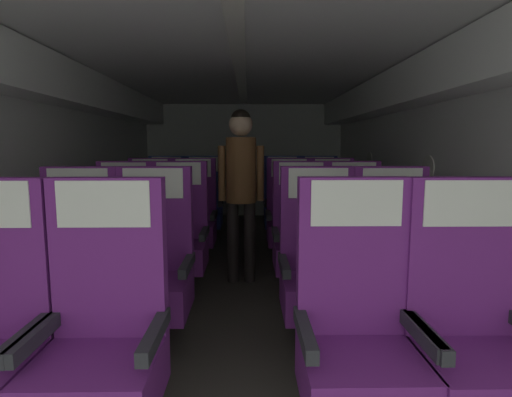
% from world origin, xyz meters
% --- Properties ---
extents(ground, '(3.84, 7.93, 0.02)m').
position_xyz_m(ground, '(0.00, 3.76, -0.01)').
color(ground, '#3D3833').
extents(fuselage_shell, '(3.72, 7.58, 2.11)m').
position_xyz_m(fuselage_shell, '(0.00, 4.04, 1.54)').
color(fuselage_shell, silver).
rests_on(fuselage_shell, ground).
extents(seat_a_left_aisle, '(0.52, 0.49, 1.16)m').
position_xyz_m(seat_a_left_aisle, '(-0.54, 1.57, 0.48)').
color(seat_a_left_aisle, '#38383D').
rests_on(seat_a_left_aisle, ground).
extents(seat_a_right_aisle, '(0.52, 0.49, 1.16)m').
position_xyz_m(seat_a_right_aisle, '(1.03, 1.56, 0.48)').
color(seat_a_right_aisle, '#38383D').
rests_on(seat_a_right_aisle, ground).
extents(seat_a_right_window, '(0.52, 0.49, 1.16)m').
position_xyz_m(seat_a_right_window, '(0.55, 1.58, 0.48)').
color(seat_a_right_window, '#38383D').
rests_on(seat_a_right_window, ground).
extents(seat_b_left_window, '(0.52, 0.49, 1.16)m').
position_xyz_m(seat_b_left_window, '(-1.04, 2.53, 0.48)').
color(seat_b_left_window, '#38383D').
rests_on(seat_b_left_window, ground).
extents(seat_b_left_aisle, '(0.52, 0.49, 1.16)m').
position_xyz_m(seat_b_left_aisle, '(-0.55, 2.54, 0.48)').
color(seat_b_left_aisle, '#38383D').
rests_on(seat_b_left_aisle, ground).
extents(seat_b_right_aisle, '(0.52, 0.49, 1.16)m').
position_xyz_m(seat_b_right_aisle, '(1.03, 2.52, 0.48)').
color(seat_b_right_aisle, '#38383D').
rests_on(seat_b_right_aisle, ground).
extents(seat_b_right_window, '(0.52, 0.49, 1.16)m').
position_xyz_m(seat_b_right_window, '(0.54, 2.53, 0.48)').
color(seat_b_right_window, '#38383D').
rests_on(seat_b_right_window, ground).
extents(seat_c_left_window, '(0.52, 0.49, 1.16)m').
position_xyz_m(seat_c_left_window, '(-1.03, 3.49, 0.48)').
color(seat_c_left_window, '#38383D').
rests_on(seat_c_left_window, ground).
extents(seat_c_left_aisle, '(0.52, 0.49, 1.16)m').
position_xyz_m(seat_c_left_aisle, '(-0.54, 3.50, 0.48)').
color(seat_c_left_aisle, '#38383D').
rests_on(seat_c_left_aisle, ground).
extents(seat_c_right_aisle, '(0.52, 0.49, 1.16)m').
position_xyz_m(seat_c_right_aisle, '(1.02, 3.48, 0.48)').
color(seat_c_right_aisle, '#38383D').
rests_on(seat_c_right_aisle, ground).
extents(seat_c_right_window, '(0.52, 0.49, 1.16)m').
position_xyz_m(seat_c_right_window, '(0.55, 3.48, 0.48)').
color(seat_c_right_window, '#38383D').
rests_on(seat_c_right_window, ground).
extents(seat_d_left_window, '(0.52, 0.49, 1.16)m').
position_xyz_m(seat_d_left_window, '(-1.03, 4.45, 0.48)').
color(seat_d_left_window, '#38383D').
rests_on(seat_d_left_window, ground).
extents(seat_d_left_aisle, '(0.52, 0.49, 1.16)m').
position_xyz_m(seat_d_left_aisle, '(-0.54, 4.43, 0.48)').
color(seat_d_left_aisle, '#38383D').
rests_on(seat_d_left_aisle, ground).
extents(seat_d_right_aisle, '(0.52, 0.49, 1.16)m').
position_xyz_m(seat_d_right_aisle, '(1.02, 4.43, 0.48)').
color(seat_d_right_aisle, '#38383D').
rests_on(seat_d_right_aisle, ground).
extents(seat_d_right_window, '(0.52, 0.49, 1.16)m').
position_xyz_m(seat_d_right_window, '(0.54, 4.43, 0.48)').
color(seat_d_right_window, '#38383D').
rests_on(seat_d_right_window, ground).
extents(seat_e_left_window, '(0.52, 0.49, 1.16)m').
position_xyz_m(seat_e_left_window, '(-1.03, 5.40, 0.48)').
color(seat_e_left_window, '#38383D').
rests_on(seat_e_left_window, ground).
extents(seat_e_left_aisle, '(0.52, 0.49, 1.16)m').
position_xyz_m(seat_e_left_aisle, '(-0.53, 5.41, 0.48)').
color(seat_e_left_aisle, '#38383D').
rests_on(seat_e_left_aisle, ground).
extents(seat_e_right_aisle, '(0.52, 0.49, 1.16)m').
position_xyz_m(seat_e_right_aisle, '(1.04, 5.39, 0.48)').
color(seat_e_right_aisle, '#38383D').
rests_on(seat_e_right_aisle, ground).
extents(seat_e_right_window, '(0.52, 0.49, 1.16)m').
position_xyz_m(seat_e_right_window, '(0.54, 5.41, 0.48)').
color(seat_e_right_window, '#38383D').
rests_on(seat_e_right_window, ground).
extents(flight_attendant, '(0.43, 0.28, 1.63)m').
position_xyz_m(flight_attendant, '(0.01, 3.75, 1.01)').
color(flight_attendant, black).
rests_on(flight_attendant, ground).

